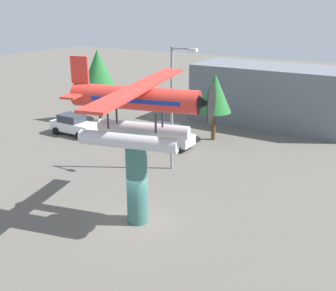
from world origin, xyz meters
TOP-DOWN VIEW (x-y plane):
  - ground_plane at (0.00, 0.00)m, footprint 140.00×140.00m
  - display_pedestal at (0.00, 0.00)m, footprint 1.10×1.10m
  - floatplane_monument at (0.13, 0.03)m, footprint 7.17×10.36m
  - car_near_white at (-13.48, 9.32)m, footprint 4.20×2.02m
  - car_mid_silver at (-4.89, 10.85)m, footprint 4.20×2.02m
  - streetlight_primary at (-2.00, 7.06)m, footprint 1.84×0.28m
  - storefront_building at (-0.01, 22.00)m, footprint 14.58×6.37m
  - tree_west at (-14.43, 14.02)m, footprint 3.80×3.80m
  - tree_east at (-2.46, 14.33)m, footprint 2.78×2.78m

SIDE VIEW (x-z plane):
  - ground_plane at x=0.00m, z-range 0.00..0.00m
  - car_near_white at x=-13.48m, z-range 0.00..1.76m
  - car_mid_silver at x=-4.89m, z-range 0.00..1.76m
  - display_pedestal at x=0.00m, z-range 0.00..4.37m
  - storefront_building at x=-0.01m, z-range 0.00..5.38m
  - tree_east at x=-2.46m, z-range 1.16..6.65m
  - tree_west at x=-14.43m, z-range 1.28..8.10m
  - streetlight_primary at x=-2.00m, z-range 0.64..8.88m
  - floatplane_monument at x=0.13m, z-range 4.04..8.04m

